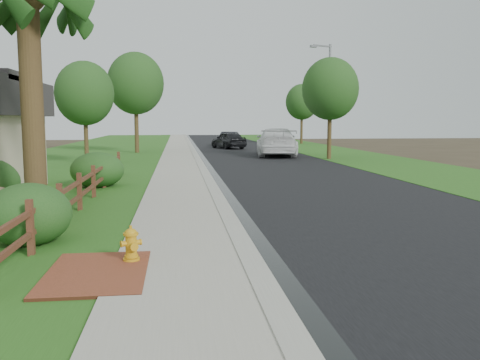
{
  "coord_description": "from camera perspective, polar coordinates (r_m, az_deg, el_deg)",
  "views": [
    {
      "loc": [
        -0.87,
        -9.23,
        2.54
      ],
      "look_at": [
        0.65,
        3.1,
        1.08
      ],
      "focal_mm": 38.0,
      "sensor_mm": 36.0,
      "label": 1
    }
  ],
  "objects": [
    {
      "name": "brick_patch",
      "position": [
        8.7,
        -15.76,
        -10.17
      ],
      "size": [
        1.6,
        2.4,
        0.11
      ],
      "primitive_type": "cube",
      "color": "brown",
      "rests_on": "ground"
    },
    {
      "name": "white_suv",
      "position": [
        36.51,
        4.09,
        4.27
      ],
      "size": [
        3.68,
        7.09,
        1.97
      ],
      "primitive_type": "imported",
      "rotation": [
        0.0,
        0.0,
        3.0
      ],
      "color": "white",
      "rests_on": "road"
    },
    {
      "name": "road",
      "position": [
        44.64,
        0.04,
        3.45
      ],
      "size": [
        8.0,
        90.0,
        0.02
      ],
      "primitive_type": "cube",
      "color": "black",
      "rests_on": "ground"
    },
    {
      "name": "tree_near_right",
      "position": [
        33.88,
        10.11,
        10.03
      ],
      "size": [
        3.66,
        3.66,
        6.6
      ],
      "color": "#3E2B19",
      "rests_on": "ground"
    },
    {
      "name": "curb",
      "position": [
        44.32,
        -5.37,
        3.46
      ],
      "size": [
        0.4,
        90.0,
        0.12
      ],
      "primitive_type": "cube",
      "color": "gray",
      "rests_on": "ground"
    },
    {
      "name": "dark_car_mid",
      "position": [
        46.02,
        -1.3,
        4.51
      ],
      "size": [
        3.19,
        4.83,
        1.53
      ],
      "primitive_type": "imported",
      "rotation": [
        0.0,
        0.0,
        3.48
      ],
      "color": "black",
      "rests_on": "road"
    },
    {
      "name": "streetlight",
      "position": [
        37.32,
        9.81,
        9.59
      ],
      "size": [
        1.74,
        0.84,
        7.92
      ],
      "color": "slate",
      "rests_on": "ground"
    },
    {
      "name": "tree_near_left",
      "position": [
        30.89,
        -17.05,
        9.27
      ],
      "size": [
        3.35,
        3.35,
        5.94
      ],
      "color": "#3E2B19",
      "rests_on": "ground"
    },
    {
      "name": "grass_strip",
      "position": [
        44.35,
        -9.51,
        3.37
      ],
      "size": [
        1.6,
        90.0,
        0.06
      ],
      "primitive_type": "cube",
      "color": "#265418",
      "rests_on": "ground"
    },
    {
      "name": "wet_gutter",
      "position": [
        44.33,
        -4.92,
        3.42
      ],
      "size": [
        0.5,
        90.0,
        0.0
      ],
      "primitive_type": "cube",
      "color": "black",
      "rests_on": "road"
    },
    {
      "name": "lawn_near",
      "position": [
        44.88,
        -16.17,
        3.22
      ],
      "size": [
        9.0,
        90.0,
        0.04
      ],
      "primitive_type": "cube",
      "color": "#265418",
      "rests_on": "ground"
    },
    {
      "name": "dark_car_far",
      "position": [
        51.32,
        -1.3,
        4.66
      ],
      "size": [
        2.83,
        4.46,
        1.39
      ],
      "primitive_type": "imported",
      "rotation": [
        0.0,
        0.0,
        -0.35
      ],
      "color": "black",
      "rests_on": "road"
    },
    {
      "name": "verge_far",
      "position": [
        46.0,
        8.61,
        3.49
      ],
      "size": [
        6.0,
        90.0,
        0.04
      ],
      "primitive_type": "cube",
      "color": "#265418",
      "rests_on": "ground"
    },
    {
      "name": "sidewalk",
      "position": [
        44.3,
        -7.05,
        3.43
      ],
      "size": [
        2.2,
        90.0,
        0.1
      ],
      "primitive_type": "cube",
      "color": "#9E9B8A",
      "rests_on": "ground"
    },
    {
      "name": "tree_far_right",
      "position": [
        55.73,
        6.96,
        8.69
      ],
      "size": [
        3.5,
        3.5,
        6.46
      ],
      "color": "#3E2B19",
      "rests_on": "ground"
    },
    {
      "name": "ranch_fence",
      "position": [
        15.99,
        -16.8,
        -0.5
      ],
      "size": [
        0.12,
        16.92,
        1.1
      ],
      "color": "#442416",
      "rests_on": "ground"
    },
    {
      "name": "shrub_a",
      "position": [
        11.2,
        -22.65,
        -3.59
      ],
      "size": [
        2.06,
        2.06,
        1.29
      ],
      "primitive_type": "ellipsoid",
      "rotation": [
        0.0,
        0.0,
        -0.23
      ],
      "color": "#1D491A",
      "rests_on": "ground"
    },
    {
      "name": "tree_mid_left",
      "position": [
        40.66,
        -11.65,
        10.56
      ],
      "size": [
        4.35,
        4.35,
        7.78
      ],
      "color": "#3E2B19",
      "rests_on": "ground"
    },
    {
      "name": "ground",
      "position": [
        9.62,
        -1.6,
        -8.64
      ],
      "size": [
        120.0,
        120.0,
        0.0
      ],
      "primitive_type": "plane",
      "color": "#362E1D"
    },
    {
      "name": "fire_hydrant",
      "position": [
        9.13,
        -12.12,
        -7.11
      ],
      "size": [
        0.41,
        0.33,
        0.63
      ],
      "color": "gold",
      "rests_on": "sidewalk"
    },
    {
      "name": "shrub_d",
      "position": [
        19.95,
        -15.73,
        1.09
      ],
      "size": [
        2.21,
        2.21,
        1.36
      ],
      "primitive_type": "ellipsoid",
      "rotation": [
        0.0,
        0.0,
        0.12
      ],
      "color": "#1D491A",
      "rests_on": "ground"
    }
  ]
}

